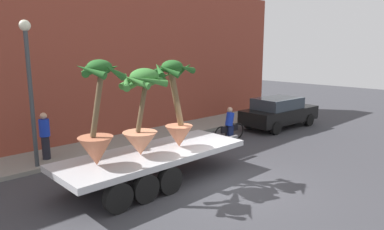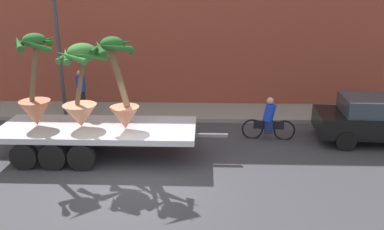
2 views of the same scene
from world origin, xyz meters
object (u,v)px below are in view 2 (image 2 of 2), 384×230
Objects in this scene: flatbed_trailer at (89,133)px; potted_palm_front at (120,89)px; potted_palm_rear at (82,86)px; parked_car at (384,119)px; pedestrian_near_gate at (81,90)px; street_lamp at (58,37)px; cyclist at (269,121)px; potted_palm_middle at (35,90)px.

potted_palm_front is at bearing -8.30° from flatbed_trailer.
potted_palm_rear reaches higher than parked_car.
pedestrian_near_gate is 2.32m from street_lamp.
flatbed_trailer is 6.00m from cyclist.
pedestrian_near_gate reaches higher than cyclist.
potted_palm_front is at bearing -59.32° from pedestrian_near_gate.
pedestrian_near_gate is (0.09, 4.07, -1.08)m from potted_palm_middle.
parked_car is at bearing 7.28° from potted_palm_middle.
cyclist is 0.38× the size of street_lamp.
flatbed_trailer is 1.53× the size of parked_car.
potted_palm_middle is at bearing -167.99° from cyclist.
street_lamp is at bearing 97.25° from potted_palm_middle.
potted_palm_middle is (-1.55, 0.05, 1.36)m from flatbed_trailer.
flatbed_trailer is 1.82m from potted_palm_front.
parked_car is at bearing -13.42° from pedestrian_near_gate.
potted_palm_front is at bearing -7.81° from potted_palm_rear.
parked_car is (9.60, 1.48, 0.07)m from flatbed_trailer.
potted_palm_front is 4.93m from street_lamp.
potted_palm_front reaches higher than cyclist.
flatbed_trailer is 1.50m from potted_palm_rear.
potted_palm_middle is at bearing 178.29° from potted_palm_rear.
flatbed_trailer is at bearing -60.66° from street_lamp.
potted_palm_rear is at bearing -171.41° from parked_car.
potted_palm_front is at bearing -159.41° from cyclist.
potted_palm_rear is at bearing -71.94° from pedestrian_near_gate.
potted_palm_middle is 2.64m from potted_palm_front.
potted_palm_middle is 0.59× the size of street_lamp.
potted_palm_middle is at bearing -172.72° from parked_car.
street_lamp is at bearing 119.34° from flatbed_trailer.
pedestrian_near_gate is (-2.54, 4.27, -1.17)m from potted_palm_front.
pedestrian_near_gate is at bearing 166.58° from parked_car.
potted_palm_rear is 6.32m from cyclist.
pedestrian_near_gate is (-1.46, 4.12, 0.28)m from flatbed_trailer.
street_lamp is at bearing 117.90° from potted_palm_rear.
cyclist is (5.78, 1.61, -0.09)m from flatbed_trailer.
flatbed_trailer is at bearing -1.84° from potted_palm_middle.
street_lamp reaches higher than flatbed_trailer.
cyclist is (4.71, 1.77, -1.55)m from potted_palm_front.
street_lamp is at bearing 129.61° from potted_palm_front.
cyclist is 7.67m from pedestrian_near_gate.
potted_palm_middle is 11.32m from parked_car.
cyclist is at bearing 15.21° from potted_palm_rear.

